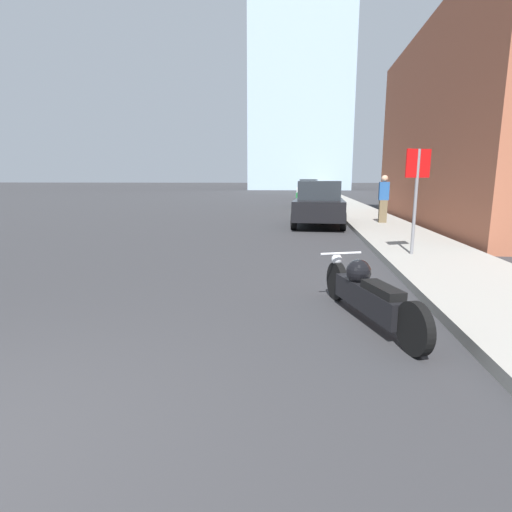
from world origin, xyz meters
The scene contains 7 objects.
sidewalk centered at (5.33, 40.00, 0.07)m, with size 2.37×240.00×0.15m.
motorcycle centered at (3.20, 3.19, 0.36)m, with size 1.03×2.44×0.75m.
parked_car_black centered at (3.00, 13.73, 0.85)m, with size 2.06×4.20×1.72m.
parked_car_green centered at (3.05, 24.86, 0.82)m, with size 2.21×4.46×1.61m.
parked_car_white centered at (2.93, 35.85, 0.89)m, with size 2.17×4.10×1.78m.
stop_sign centered at (4.80, 7.25, 1.70)m, with size 0.57×0.26×2.27m.
pedestrian centered at (5.43, 13.92, 1.08)m, with size 0.36×0.25×1.78m.
Camera 1 is at (2.36, -1.81, 1.79)m, focal length 28.00 mm.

